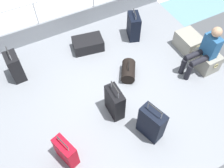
{
  "coord_description": "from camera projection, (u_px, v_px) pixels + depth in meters",
  "views": [
    {
      "loc": [
        2.57,
        -1.32,
        4.12
      ],
      "look_at": [
        -0.01,
        0.04,
        0.25
      ],
      "focal_mm": 39.69,
      "sensor_mm": 36.0,
      "label": 1
    }
  ],
  "objects": [
    {
      "name": "duffel_bag",
      "position": [
        128.0,
        71.0,
        5.19
      ],
      "size": [
        0.56,
        0.5,
        0.42
      ],
      "color": "black",
      "rests_on": "ground_plane"
    },
    {
      "name": "railing_port",
      "position": [
        65.0,
        3.0,
        5.56
      ],
      "size": [
        0.04,
        4.2,
        1.02
      ],
      "color": "silver",
      "rests_on": "ground_plane"
    },
    {
      "name": "ground_plane",
      "position": [
        110.0,
        93.0,
        5.06
      ],
      "size": [
        4.4,
        5.2,
        0.06
      ],
      "primitive_type": "cube",
      "color": "gray"
    },
    {
      "name": "suitcase_2",
      "position": [
        88.0,
        44.0,
        5.68
      ],
      "size": [
        0.55,
        0.74,
        0.28
      ],
      "color": "black",
      "rests_on": "ground_plane"
    },
    {
      "name": "cargo_crate_1",
      "position": [
        206.0,
        60.0,
        5.3
      ],
      "size": [
        0.56,
        0.4,
        0.4
      ],
      "color": "gray",
      "rests_on": "ground_plane"
    },
    {
      "name": "suitcase_3",
      "position": [
        66.0,
        152.0,
        4.0
      ],
      "size": [
        0.45,
        0.3,
        0.65
      ],
      "color": "#B70C1E",
      "rests_on": "ground_plane"
    },
    {
      "name": "suitcase_6",
      "position": [
        151.0,
        123.0,
        4.22
      ],
      "size": [
        0.5,
        0.35,
        0.85
      ],
      "color": "black",
      "rests_on": "ground_plane"
    },
    {
      "name": "suitcase_0",
      "position": [
        134.0,
        26.0,
        5.8
      ],
      "size": [
        0.49,
        0.37,
        0.71
      ],
      "color": "black",
      "rests_on": "ground_plane"
    },
    {
      "name": "suitcase_1",
      "position": [
        115.0,
        102.0,
        4.51
      ],
      "size": [
        0.43,
        0.22,
        0.81
      ],
      "color": "black",
      "rests_on": "ground_plane"
    },
    {
      "name": "cargo_crate_0",
      "position": [
        188.0,
        42.0,
        5.66
      ],
      "size": [
        0.61,
        0.44,
        0.37
      ],
      "color": "gray",
      "rests_on": "ground_plane"
    },
    {
      "name": "sea_wake",
      "position": [
        53.0,
        10.0,
        7.22
      ],
      "size": [
        12.0,
        12.0,
        0.01
      ],
      "color": "#6B99A8",
      "rests_on": "ground_plane"
    },
    {
      "name": "suitcase_5",
      "position": [
        15.0,
        67.0,
        5.03
      ],
      "size": [
        0.39,
        0.26,
        0.8
      ],
      "color": "black",
      "rests_on": "ground_plane"
    },
    {
      "name": "passenger_seated",
      "position": [
        205.0,
        50.0,
        4.94
      ],
      "size": [
        0.34,
        0.66,
        1.1
      ],
      "color": "#26598C",
      "rests_on": "ground_plane"
    },
    {
      "name": "gunwale_port",
      "position": [
        69.0,
        22.0,
        6.01
      ],
      "size": [
        0.06,
        5.2,
        0.45
      ],
      "primitive_type": "cube",
      "color": "gray",
      "rests_on": "ground_plane"
    }
  ]
}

